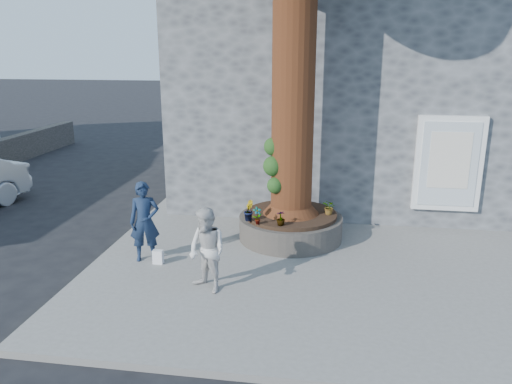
# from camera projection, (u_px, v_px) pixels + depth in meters

# --- Properties ---
(ground) EXTENTS (120.00, 120.00, 0.00)m
(ground) POSITION_uv_depth(u_px,v_px,m) (239.00, 279.00, 9.52)
(ground) COLOR black
(ground) RESTS_ON ground
(pavement) EXTENTS (9.00, 8.00, 0.12)m
(pavement) POSITION_uv_depth(u_px,v_px,m) (320.00, 260.00, 10.23)
(pavement) COLOR slate
(pavement) RESTS_ON ground
(yellow_line) EXTENTS (0.10, 30.00, 0.01)m
(yellow_line) POSITION_uv_depth(u_px,v_px,m) (111.00, 250.00, 10.91)
(yellow_line) COLOR yellow
(yellow_line) RESTS_ON ground
(stone_shop) EXTENTS (10.30, 8.30, 6.30)m
(stone_shop) POSITION_uv_depth(u_px,v_px,m) (363.00, 86.00, 15.11)
(stone_shop) COLOR #4A4C4F
(stone_shop) RESTS_ON ground
(planter) EXTENTS (2.30, 2.30, 0.60)m
(planter) POSITION_uv_depth(u_px,v_px,m) (290.00, 226.00, 11.18)
(planter) COLOR black
(planter) RESTS_ON pavement
(man) EXTENTS (0.68, 0.55, 1.62)m
(man) POSITION_uv_depth(u_px,v_px,m) (145.00, 222.00, 9.89)
(man) COLOR #16233C
(man) RESTS_ON pavement
(woman) EXTENTS (0.93, 0.88, 1.51)m
(woman) POSITION_uv_depth(u_px,v_px,m) (207.00, 250.00, 8.63)
(woman) COLOR beige
(woman) RESTS_ON pavement
(shopping_bag) EXTENTS (0.20, 0.12, 0.28)m
(shopping_bag) POSITION_uv_depth(u_px,v_px,m) (158.00, 257.00, 9.89)
(shopping_bag) COLOR white
(shopping_bag) RESTS_ON pavement
(plant_a) EXTENTS (0.24, 0.22, 0.37)m
(plant_a) POSITION_uv_depth(u_px,v_px,m) (257.00, 216.00, 10.33)
(plant_a) COLOR gray
(plant_a) RESTS_ON planter
(plant_b) EXTENTS (0.26, 0.26, 0.43)m
(plant_b) POSITION_uv_depth(u_px,v_px,m) (248.00, 210.00, 10.56)
(plant_b) COLOR gray
(plant_b) RESTS_ON planter
(plant_c) EXTENTS (0.23, 0.23, 0.31)m
(plant_c) POSITION_uv_depth(u_px,v_px,m) (281.00, 218.00, 10.27)
(plant_c) COLOR gray
(plant_c) RESTS_ON planter
(plant_d) EXTENTS (0.40, 0.40, 0.33)m
(plant_d) POSITION_uv_depth(u_px,v_px,m) (330.00, 207.00, 10.95)
(plant_d) COLOR gray
(plant_d) RESTS_ON planter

